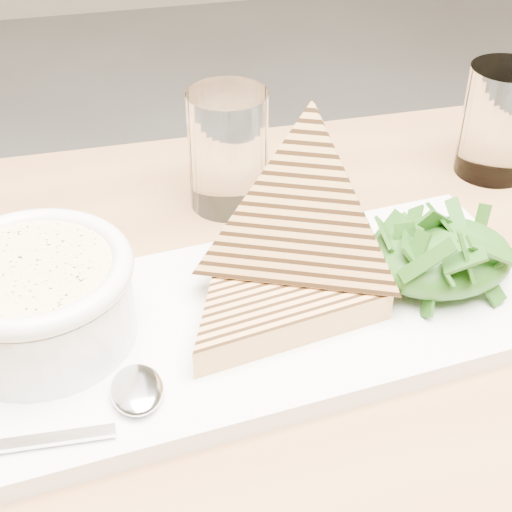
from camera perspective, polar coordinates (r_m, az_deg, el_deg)
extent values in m
cube|color=#97683D|center=(0.57, 11.14, -8.91)|extent=(1.08, 0.72, 0.04)
cube|color=white|center=(0.56, 0.49, -4.62)|extent=(0.43, 0.23, 0.02)
cylinder|color=white|center=(0.54, -15.50, -3.63)|extent=(0.13, 0.13, 0.05)
cylinder|color=beige|center=(0.52, -16.03, -1.11)|extent=(0.11, 0.11, 0.01)
torus|color=white|center=(0.52, -16.06, -0.94)|extent=(0.13, 0.13, 0.01)
ellipsoid|color=#193C10|center=(0.59, 13.21, -0.06)|extent=(0.11, 0.09, 0.04)
ellipsoid|color=silver|center=(0.50, -8.64, -9.57)|extent=(0.04, 0.05, 0.01)
cube|color=silver|center=(0.49, -16.92, -12.92)|extent=(0.11, 0.02, 0.00)
cylinder|color=white|center=(0.68, -2.03, 7.72)|extent=(0.07, 0.07, 0.11)
cylinder|color=white|center=(0.76, 17.28, 9.33)|extent=(0.07, 0.07, 0.10)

